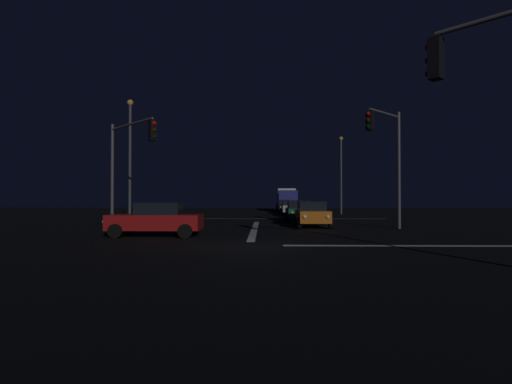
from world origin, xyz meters
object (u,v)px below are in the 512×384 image
object	(u,v)px
sedan_silver	(290,207)
streetlamp_right_far	(341,169)
sedan_green	(299,211)
sedan_blue	(300,209)
sedan_orange	(312,214)
traffic_signal_ne	(388,148)
sedan_red_crossing	(156,219)
streetlamp_left_near	(130,152)
box_truck	(286,199)
sedan_black	(285,206)
traffic_signal_nw	(128,153)

from	to	relation	value
sedan_silver	streetlamp_right_far	distance (m)	7.39
sedan_green	sedan_blue	world-z (taller)	same
sedan_blue	sedan_silver	bearing A→B (deg)	93.52
sedan_orange	traffic_signal_ne	size ratio (longest dim) A/B	0.64
sedan_green	streetlamp_right_far	distance (m)	15.85
sedan_green	sedan_orange	bearing A→B (deg)	-86.93
sedan_silver	sedan_red_crossing	xyz separation A→B (m)	(-7.78, -24.16, 0.00)
sedan_red_crossing	streetlamp_left_near	bearing A→B (deg)	114.62
box_truck	traffic_signal_ne	distance (m)	33.44
traffic_signal_ne	sedan_orange	bearing A→B (deg)	149.43
sedan_green	sedan_red_crossing	world-z (taller)	same
traffic_signal_ne	streetlamp_left_near	bearing A→B (deg)	159.70
sedan_orange	sedan_green	xyz separation A→B (m)	(-0.30, 5.68, 0.00)
sedan_orange	streetlamp_right_far	distance (m)	20.98
sedan_black	traffic_signal_nw	bearing A→B (deg)	-110.58
sedan_red_crossing	traffic_signal_ne	world-z (taller)	traffic_signal_ne
sedan_blue	traffic_signal_ne	bearing A→B (deg)	-74.68
sedan_blue	sedan_silver	world-z (taller)	same
sedan_blue	sedan_silver	xyz separation A→B (m)	(-0.40, 6.56, 0.00)
sedan_red_crossing	box_truck	bearing A→B (deg)	77.73
sedan_green	traffic_signal_ne	world-z (taller)	traffic_signal_ne
box_truck	sedan_blue	bearing A→B (deg)	-89.67
box_truck	sedan_red_crossing	distance (m)	38.02
sedan_black	box_truck	world-z (taller)	box_truck
sedan_green	traffic_signal_nw	world-z (taller)	traffic_signal_nw
sedan_blue	box_truck	size ratio (longest dim) A/B	0.52
streetlamp_right_far	sedan_orange	bearing A→B (deg)	-105.81
traffic_signal_ne	streetlamp_left_near	world-z (taller)	streetlamp_left_near
streetlamp_right_far	sedan_green	bearing A→B (deg)	-112.74
sedan_black	box_truck	size ratio (longest dim) A/B	0.52
sedan_green	sedan_blue	xyz separation A→B (m)	(0.57, 5.52, 0.00)
sedan_orange	streetlamp_left_near	bearing A→B (deg)	163.29
sedan_silver	box_truck	world-z (taller)	box_truck
box_truck	streetlamp_right_far	distance (m)	12.68
sedan_black	streetlamp_right_far	distance (m)	8.46
sedan_blue	traffic_signal_nw	xyz separation A→B (m)	(-10.72, -14.05, 3.47)
sedan_blue	streetlamp_left_near	size ratio (longest dim) A/B	0.49
sedan_green	streetlamp_left_near	distance (m)	13.16
traffic_signal_nw	sedan_silver	bearing A→B (deg)	63.40
sedan_green	sedan_red_crossing	distance (m)	14.28
sedan_blue	sedan_red_crossing	xyz separation A→B (m)	(-8.19, -17.60, 0.00)
sedan_black	traffic_signal_ne	distance (m)	27.07
box_truck	streetlamp_right_far	xyz separation A→B (m)	(5.45, -10.96, 3.28)
sedan_green	streetlamp_right_far	world-z (taller)	streetlamp_right_far
sedan_orange	streetlamp_right_far	bearing A→B (deg)	74.19
sedan_blue	traffic_signal_ne	xyz separation A→B (m)	(3.71, -13.55, 3.80)
traffic_signal_ne	streetlamp_left_near	xyz separation A→B (m)	(-16.56, 6.13, 0.52)
sedan_blue	traffic_signal_nw	bearing A→B (deg)	-127.36
streetlamp_right_far	sedan_silver	bearing A→B (deg)	-160.66
sedan_black	streetlamp_right_far	xyz separation A→B (m)	(5.95, -4.33, 4.18)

